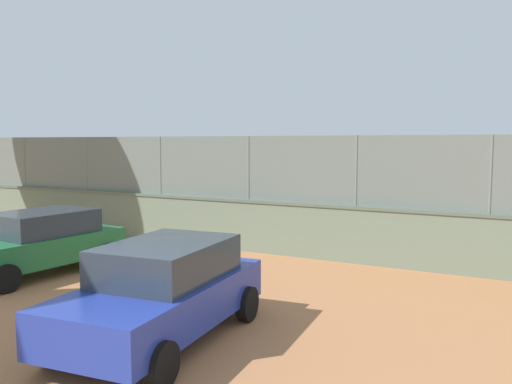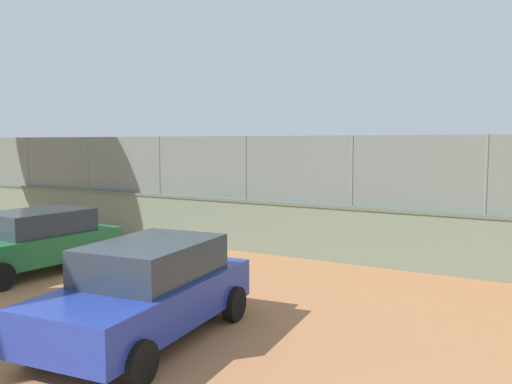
{
  "view_description": "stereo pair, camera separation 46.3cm",
  "coord_description": "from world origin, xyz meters",
  "px_view_note": "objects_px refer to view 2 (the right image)",
  "views": [
    {
      "loc": [
        -12.0,
        25.34,
        3.19
      ],
      "look_at": [
        -2.92,
        8.96,
        1.42
      ],
      "focal_mm": 37.24,
      "sensor_mm": 36.0,
      "label": 1
    },
    {
      "loc": [
        -12.41,
        25.11,
        3.19
      ],
      "look_at": [
        -2.92,
        8.96,
        1.42
      ],
      "focal_mm": 37.24,
      "sensor_mm": 36.0,
      "label": 2
    }
  ],
  "objects_px": {
    "sports_ball": "(299,233)",
    "spare_ball_by_wall": "(162,232)",
    "player_crossing_court": "(260,202)",
    "parked_car_blue": "(147,289)",
    "parked_car_green": "(35,240)",
    "player_near_wall_returning": "(319,204)",
    "player_baseline_waiting": "(235,205)"
  },
  "relations": [
    {
      "from": "player_crossing_court",
      "to": "player_baseline_waiting",
      "type": "bearing_deg",
      "value": 96.41
    },
    {
      "from": "player_crossing_court",
      "to": "sports_ball",
      "type": "distance_m",
      "value": 2.9
    },
    {
      "from": "player_near_wall_returning",
      "to": "player_crossing_court",
      "type": "bearing_deg",
      "value": 13.62
    },
    {
      "from": "player_near_wall_returning",
      "to": "player_baseline_waiting",
      "type": "distance_m",
      "value": 3.41
    },
    {
      "from": "sports_ball",
      "to": "parked_car_blue",
      "type": "xyz_separation_m",
      "value": [
        -2.1,
        9.99,
        0.77
      ]
    },
    {
      "from": "player_baseline_waiting",
      "to": "player_crossing_court",
      "type": "xyz_separation_m",
      "value": [
        0.25,
        -2.21,
        -0.15
      ]
    },
    {
      "from": "player_crossing_court",
      "to": "parked_car_blue",
      "type": "xyz_separation_m",
      "value": [
        -4.49,
        11.42,
        -0.04
      ]
    },
    {
      "from": "spare_ball_by_wall",
      "to": "parked_car_green",
      "type": "relative_size",
      "value": 0.02
    },
    {
      "from": "player_near_wall_returning",
      "to": "player_crossing_court",
      "type": "xyz_separation_m",
      "value": [
        2.26,
        0.55,
        -0.01
      ]
    },
    {
      "from": "sports_ball",
      "to": "player_crossing_court",
      "type": "bearing_deg",
      "value": -31.04
    },
    {
      "from": "player_near_wall_returning",
      "to": "parked_car_green",
      "type": "relative_size",
      "value": 0.36
    },
    {
      "from": "player_baseline_waiting",
      "to": "sports_ball",
      "type": "distance_m",
      "value": 2.46
    },
    {
      "from": "sports_ball",
      "to": "spare_ball_by_wall",
      "type": "relative_size",
      "value": 1.13
    },
    {
      "from": "sports_ball",
      "to": "parked_car_green",
      "type": "xyz_separation_m",
      "value": [
        3.29,
        8.01,
        0.74
      ]
    },
    {
      "from": "parked_car_blue",
      "to": "parked_car_green",
      "type": "bearing_deg",
      "value": -20.06
    },
    {
      "from": "player_near_wall_returning",
      "to": "parked_car_green",
      "type": "height_order",
      "value": "parked_car_green"
    },
    {
      "from": "player_baseline_waiting",
      "to": "parked_car_blue",
      "type": "xyz_separation_m",
      "value": [
        -4.24,
        9.22,
        -0.18
      ]
    },
    {
      "from": "player_baseline_waiting",
      "to": "spare_ball_by_wall",
      "type": "distance_m",
      "value": 2.71
    },
    {
      "from": "player_near_wall_returning",
      "to": "player_baseline_waiting",
      "type": "relative_size",
      "value": 0.88
    },
    {
      "from": "spare_ball_by_wall",
      "to": "parked_car_blue",
      "type": "xyz_separation_m",
      "value": [
        -6.35,
        7.8,
        0.78
      ]
    },
    {
      "from": "player_baseline_waiting",
      "to": "player_near_wall_returning",
      "type": "bearing_deg",
      "value": -126.17
    },
    {
      "from": "parked_car_blue",
      "to": "parked_car_green",
      "type": "distance_m",
      "value": 5.75
    },
    {
      "from": "player_crossing_court",
      "to": "spare_ball_by_wall",
      "type": "height_order",
      "value": "player_crossing_court"
    },
    {
      "from": "player_baseline_waiting",
      "to": "parked_car_blue",
      "type": "bearing_deg",
      "value": 114.73
    },
    {
      "from": "player_crossing_court",
      "to": "player_near_wall_returning",
      "type": "bearing_deg",
      "value": -166.38
    },
    {
      "from": "parked_car_green",
      "to": "player_near_wall_returning",
      "type": "bearing_deg",
      "value": -107.59
    },
    {
      "from": "sports_ball",
      "to": "parked_car_blue",
      "type": "bearing_deg",
      "value": 101.9
    },
    {
      "from": "parked_car_blue",
      "to": "spare_ball_by_wall",
      "type": "bearing_deg",
      "value": -50.84
    },
    {
      "from": "player_near_wall_returning",
      "to": "parked_car_blue",
      "type": "relative_size",
      "value": 0.34
    },
    {
      "from": "player_near_wall_returning",
      "to": "player_crossing_court",
      "type": "distance_m",
      "value": 2.33
    },
    {
      "from": "spare_ball_by_wall",
      "to": "parked_car_green",
      "type": "xyz_separation_m",
      "value": [
        -0.95,
        5.83,
        0.75
      ]
    },
    {
      "from": "sports_ball",
      "to": "spare_ball_by_wall",
      "type": "xyz_separation_m",
      "value": [
        4.25,
        2.19,
        -0.01
      ]
    }
  ]
}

